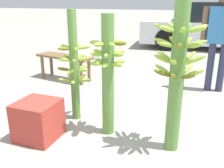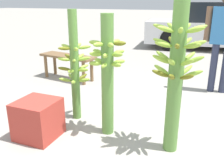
% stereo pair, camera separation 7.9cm
% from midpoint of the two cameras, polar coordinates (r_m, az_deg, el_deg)
% --- Properties ---
extents(ground_plane, '(80.00, 80.00, 0.00)m').
position_cam_midpoint_polar(ground_plane, '(2.75, -1.71, -13.10)').
color(ground_plane, '#9E998E').
extents(banana_stalk_left, '(0.41, 0.42, 1.35)m').
position_cam_midpoint_polar(banana_stalk_left, '(3.07, -9.38, 4.02)').
color(banana_stalk_left, '#5B8C3D').
rests_on(banana_stalk_left, ground_plane).
extents(banana_stalk_center, '(0.40, 0.40, 1.33)m').
position_cam_midpoint_polar(banana_stalk_center, '(2.66, -1.78, 2.64)').
color(banana_stalk_center, '#5B8C3D').
rests_on(banana_stalk_center, ground_plane).
extents(banana_stalk_right, '(0.49, 0.49, 1.57)m').
position_cam_midpoint_polar(banana_stalk_right, '(2.39, 13.81, 3.27)').
color(banana_stalk_right, '#5B8C3D').
rests_on(banana_stalk_right, ground_plane).
extents(vendor_person, '(0.59, 0.22, 1.61)m').
position_cam_midpoint_polar(vendor_person, '(4.33, 23.07, 10.75)').
color(vendor_person, '#2D334C').
rests_on(vendor_person, ground_plane).
extents(market_bench, '(1.17, 0.51, 0.47)m').
position_cam_midpoint_polar(market_bench, '(4.80, -11.22, 5.40)').
color(market_bench, brown).
rests_on(market_bench, ground_plane).
extents(parked_car, '(4.43, 2.27, 1.40)m').
position_cam_midpoint_polar(parked_car, '(8.61, 21.87, 12.15)').
color(parked_car, silver).
rests_on(parked_car, ground_plane).
extents(produce_crate, '(0.42, 0.42, 0.42)m').
position_cam_midpoint_polar(produce_crate, '(2.86, -17.30, -7.86)').
color(produce_crate, '#B2382D').
rests_on(produce_crate, ground_plane).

